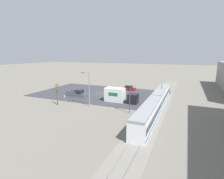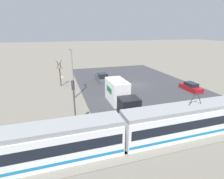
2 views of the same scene
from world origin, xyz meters
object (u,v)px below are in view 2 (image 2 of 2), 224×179
object	(u,v)px
pickup_truck	(102,78)
street_lamp_near_crossing	(72,70)
box_truck	(120,94)
no_parking_sign	(63,81)
traffic_light_pole	(74,99)
street_tree	(60,74)
sedan_car_0	(191,87)
light_rail_tram	(122,132)

from	to	relation	value
pickup_truck	street_lamp_near_crossing	xyz separation A→B (m)	(6.61, 7.61, 3.69)
pickup_truck	street_lamp_near_crossing	distance (m)	10.73
box_truck	street_lamp_near_crossing	world-z (taller)	street_lamp_near_crossing
no_parking_sign	box_truck	bearing A→B (deg)	126.07
pickup_truck	traffic_light_pole	distance (m)	19.07
box_truck	traffic_light_pole	size ratio (longest dim) A/B	1.48
box_truck	no_parking_sign	distance (m)	12.80
street_tree	traffic_light_pole	bearing A→B (deg)	93.54
no_parking_sign	street_lamp_near_crossing	bearing A→B (deg)	105.76
sedan_car_0	street_tree	xyz separation A→B (m)	(22.32, -10.08, 1.65)
box_truck	sedan_car_0	distance (m)	14.64
light_rail_tram	no_parking_sign	size ratio (longest dim) A/B	12.73
sedan_car_0	traffic_light_pole	bearing A→B (deg)	-162.08
sedan_car_0	no_parking_sign	xyz separation A→B (m)	(21.99, -8.21, 0.80)
street_tree	no_parking_sign	xyz separation A→B (m)	(-0.34, 1.87, -0.85)
pickup_truck	traffic_light_pole	bearing A→B (deg)	66.91
box_truck	no_parking_sign	bearing A→B (deg)	-53.93
no_parking_sign	sedan_car_0	bearing A→B (deg)	159.53
no_parking_sign	light_rail_tram	bearing A→B (deg)	102.52
light_rail_tram	sedan_car_0	xyz separation A→B (m)	(-17.61, -11.50, -0.97)
pickup_truck	street_tree	xyz separation A→B (m)	(8.45, 0.41, 1.52)
light_rail_tram	street_lamp_near_crossing	distance (m)	14.93
traffic_light_pole	light_rail_tram	bearing A→B (deg)	128.45
box_truck	pickup_truck	world-z (taller)	box_truck
light_rail_tram	no_parking_sign	bearing A→B (deg)	-77.48
light_rail_tram	street_tree	xyz separation A→B (m)	(4.71, -21.57, 0.68)
light_rail_tram	street_lamp_near_crossing	world-z (taller)	street_lamp_near_crossing
traffic_light_pole	street_tree	xyz separation A→B (m)	(1.05, -16.95, -1.22)
light_rail_tram	traffic_light_pole	size ratio (longest dim) A/B	5.63
box_truck	sedan_car_0	world-z (taller)	box_truck
light_rail_tram	sedan_car_0	size ratio (longest dim) A/B	7.06
box_truck	traffic_light_pole	distance (m)	8.53
traffic_light_pole	street_lamp_near_crossing	world-z (taller)	street_lamp_near_crossing
box_truck	pickup_truck	bearing A→B (deg)	-92.62
box_truck	sedan_car_0	xyz separation A→B (m)	(-14.45, -2.14, -0.96)
traffic_light_pole	street_lamp_near_crossing	xyz separation A→B (m)	(-0.79, -9.76, 0.94)
street_tree	box_truck	bearing A→B (deg)	122.80
traffic_light_pole	no_parking_sign	bearing A→B (deg)	-87.30
traffic_light_pole	no_parking_sign	distance (m)	15.25
light_rail_tram	traffic_light_pole	xyz separation A→B (m)	(3.67, -4.62, 1.90)
pickup_truck	traffic_light_pole	size ratio (longest dim) A/B	1.03
street_lamp_near_crossing	no_parking_sign	distance (m)	6.31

